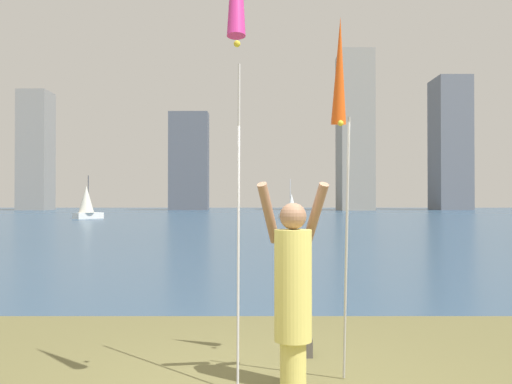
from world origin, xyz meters
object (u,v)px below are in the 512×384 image
object	(u,v)px
sailboat_4	(89,203)
sailboat_6	(293,208)
person	(295,286)
kite_flag_right	(342,80)
bag	(306,347)

from	to	relation	value
sailboat_4	sailboat_6	size ratio (longest dim) A/B	1.08
person	sailboat_6	bearing A→B (deg)	72.18
sailboat_6	sailboat_4	bearing A→B (deg)	179.68
kite_flag_right	bag	bearing A→B (deg)	118.58
person	kite_flag_right	xyz separation A→B (m)	(0.52, 0.51, 2.06)
bag	sailboat_6	distance (m)	46.95
sailboat_4	sailboat_6	world-z (taller)	sailboat_4
bag	sailboat_4	bearing A→B (deg)	108.77
person	bag	bearing A→B (deg)	65.91
kite_flag_right	bag	distance (m)	2.99
bag	sailboat_6	bearing A→B (deg)	86.76
person	sailboat_4	bearing A→B (deg)	93.73
person	sailboat_4	world-z (taller)	sailboat_4
person	bag	size ratio (longest dim) A/B	9.09
bag	sailboat_4	size ratio (longest dim) A/B	0.05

